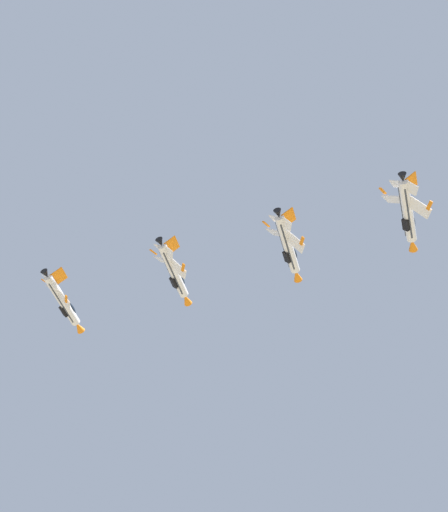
# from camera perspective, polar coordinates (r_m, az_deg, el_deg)

# --- Properties ---
(fighter_jet_left_wing) EXTENTS (9.54, 14.70, 7.74)m
(fighter_jet_left_wing) POSITION_cam_1_polar(r_m,az_deg,el_deg) (119.08, -14.93, -4.18)
(fighter_jet_left_wing) COLOR white
(fighter_jet_right_wing) EXTENTS (9.62, 14.70, 7.59)m
(fighter_jet_right_wing) POSITION_cam_1_polar(r_m,az_deg,el_deg) (111.57, -4.74, -1.52)
(fighter_jet_right_wing) COLOR white
(fighter_jet_left_outer) EXTENTS (9.38, 14.70, 8.06)m
(fighter_jet_left_outer) POSITION_cam_1_polar(r_m,az_deg,el_deg) (106.41, 6.05, 0.95)
(fighter_jet_left_outer) COLOR white
(fighter_jet_right_outer) EXTENTS (9.44, 14.70, 7.95)m
(fighter_jet_right_outer) POSITION_cam_1_polar(r_m,az_deg,el_deg) (106.01, 16.94, 3.92)
(fighter_jet_right_outer) COLOR white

